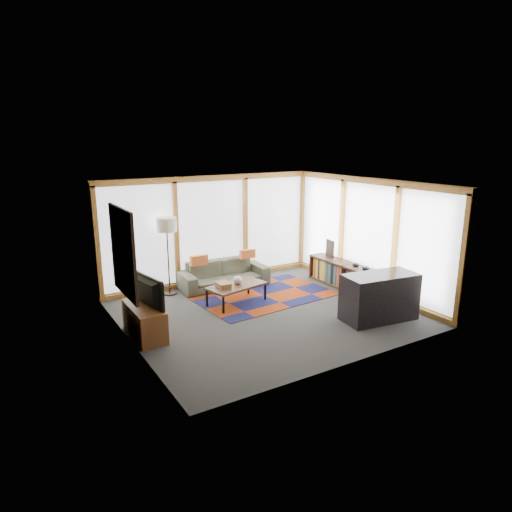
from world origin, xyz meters
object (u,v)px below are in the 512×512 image
coffee_table (237,294)px  sofa (224,274)px  floor_lamp (168,256)px  tv_console (145,321)px  bar_counter (379,297)px  bookshelf (348,277)px  television (144,292)px

coffee_table → sofa: bearing=75.8°
floor_lamp → tv_console: bearing=-121.7°
tv_console → bar_counter: size_ratio=0.79×
tv_console → coffee_table: bearing=15.7°
floor_lamp → bar_counter: bearing=-50.1°
sofa → bookshelf: sofa is taller
floor_lamp → television: 2.31m
bookshelf → television: size_ratio=2.53×
floor_lamp → coffee_table: floor_lamp is taller
sofa → floor_lamp: (-1.30, 0.16, 0.57)m
sofa → tv_console: (-2.50, -1.79, -0.02)m
bookshelf → television: (-4.87, -0.13, 0.54)m
sofa → floor_lamp: bearing=175.4°
coffee_table → bar_counter: bar_counter is taller
floor_lamp → television: size_ratio=1.85×
sofa → bookshelf: (2.39, -1.70, -0.01)m
coffee_table → tv_console: bearing=-164.3°
floor_lamp → television: (-1.18, -1.98, -0.04)m
coffee_table → television: television is taller
tv_console → bar_counter: 4.45m
bar_counter → tv_console: bearing=167.1°
sofa → bar_counter: bearing=-61.7°
floor_lamp → bookshelf: 4.17m
coffee_table → bookshelf: (2.69, -0.52, 0.09)m
bookshelf → tv_console: bearing=-178.9°
coffee_table → television: size_ratio=1.32×
floor_lamp → tv_console: (-1.20, -1.95, -0.60)m
floor_lamp → tv_console: 2.36m
coffee_table → television: 2.37m
floor_lamp → bookshelf: size_ratio=0.73×
sofa → coffee_table: sofa is taller
coffee_table → tv_console: tv_console is taller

